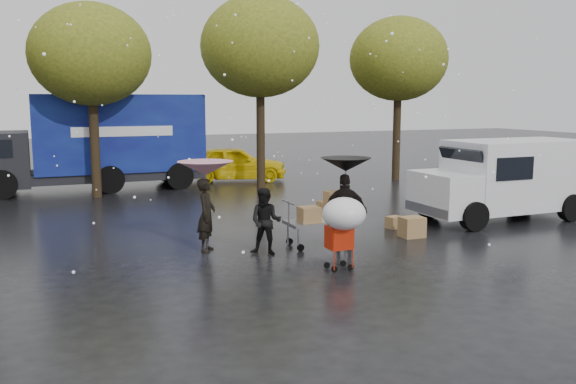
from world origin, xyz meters
name	(u,v)px	position (x,y,z in m)	size (l,w,h in m)	color
ground	(312,255)	(0.00, 0.00, 0.00)	(90.00, 90.00, 0.00)	black
person_pink	(206,215)	(-2.00, 1.21, 0.81)	(0.59, 0.39, 1.62)	black
person_middle	(266,222)	(-0.90, 0.43, 0.72)	(0.70, 0.54, 1.44)	black
person_black	(345,211)	(0.92, 0.23, 0.84)	(0.99, 0.41, 1.69)	black
umbrella_pink	(205,168)	(-2.00, 1.21, 1.84)	(1.22, 1.22, 1.99)	#4C4C4C
umbrella_black	(346,165)	(0.92, 0.23, 1.89)	(1.13, 1.13, 2.05)	#4C4C4C
vendor_cart	(323,214)	(0.58, 0.68, 0.73)	(1.52, 0.80, 1.27)	slate
shopping_cart	(343,218)	(0.01, -1.40, 1.06)	(0.84, 0.84, 1.46)	red
white_van	(505,178)	(6.63, 1.54, 1.16)	(4.91, 2.18, 2.20)	white
blue_truck	(96,142)	(-3.31, 11.80, 1.76)	(8.30, 2.60, 3.50)	#0C0D62
box_ground_near	(412,227)	(2.97, 0.60, 0.25)	(0.55, 0.44, 0.49)	brown
box_ground_far	(394,222)	(3.14, 1.67, 0.15)	(0.40, 0.31, 0.31)	brown
yellow_taxi	(235,163)	(2.15, 12.17, 0.72)	(1.70, 4.22, 1.44)	yellow
tree_row	(181,50)	(-0.47, 10.00, 5.02)	(21.60, 4.40, 7.12)	black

